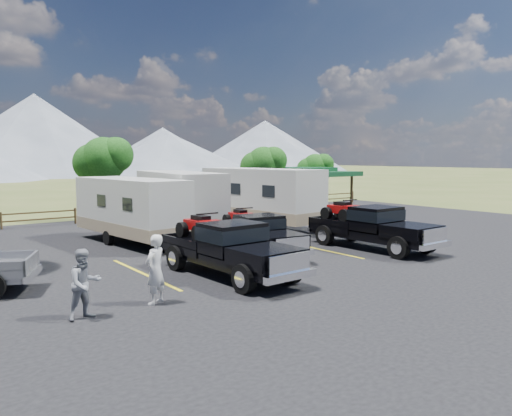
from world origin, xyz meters
TOP-DOWN VIEW (x-y plane):
  - ground at (0.00, 0.00)m, footprint 320.00×320.00m
  - asphalt_lot at (0.00, 3.00)m, footprint 44.00×34.00m
  - stall_lines at (0.00, 4.00)m, footprint 12.12×5.50m
  - tree_ne_a at (8.97, 17.01)m, footprint 3.11×2.92m
  - tree_ne_b at (14.98, 18.01)m, footprint 2.77×2.59m
  - tree_north at (-2.03, 19.02)m, footprint 3.46×3.24m
  - rail_fence at (2.00, 18.50)m, footprint 36.12×0.12m
  - pavilion at (13.00, 17.00)m, footprint 6.20×6.20m
  - rig_left at (-3.83, 2.07)m, footprint 2.38×6.16m
  - rig_center at (-0.88, 4.46)m, footprint 2.53×5.69m
  - rig_right at (3.93, 2.59)m, footprint 2.35×6.25m
  - trailer_left at (-3.91, 10.10)m, footprint 3.00×8.65m
  - trailer_center at (-0.86, 11.20)m, footprint 3.40×9.28m
  - trailer_right at (3.87, 10.51)m, footprint 3.24×9.62m
  - person_a at (-7.15, 0.56)m, footprint 0.83×0.73m
  - person_b at (-9.08, 0.44)m, footprint 0.95×0.79m

SIDE VIEW (x-z plane):
  - ground at x=0.00m, z-range 0.00..0.00m
  - asphalt_lot at x=0.00m, z-range 0.00..0.04m
  - stall_lines at x=0.00m, z-range 0.04..0.05m
  - rail_fence at x=2.00m, z-range 0.11..1.11m
  - person_b at x=-9.08m, z-range 0.04..1.79m
  - rig_center at x=-0.88m, z-range 0.01..1.84m
  - person_a at x=-7.15m, z-range 0.04..1.94m
  - rig_left at x=-3.83m, z-range 0.00..2.03m
  - rig_right at x=3.93m, z-range 0.00..2.07m
  - trailer_left at x=-3.91m, z-range 0.11..3.10m
  - trailer_center at x=-0.86m, z-range 0.11..3.32m
  - trailer_right at x=3.87m, z-range 0.12..3.44m
  - pavilion at x=13.00m, z-range 1.18..4.40m
  - tree_ne_b at x=14.98m, z-range 0.99..5.26m
  - tree_ne_a at x=8.97m, z-range 1.10..5.86m
  - tree_north at x=-2.03m, z-range 1.21..6.46m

